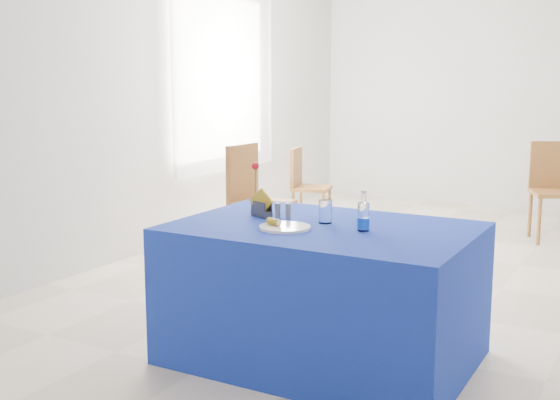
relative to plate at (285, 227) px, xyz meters
The scene contains 16 objects.
floor 2.16m from the plate, 84.69° to the left, with size 7.00×7.00×0.00m, color beige.
room_shell 2.24m from the plate, 84.69° to the left, with size 7.00×7.00×7.00m.
window_pane 3.70m from the plate, 129.12° to the left, with size 0.04×1.50×1.60m, color white.
curtain 3.66m from the plate, 128.25° to the left, with size 0.04×1.75×1.85m, color white.
plate is the anchor object (origin of this frame).
drinking_glass 0.28m from the plate, 62.69° to the left, with size 0.07×0.07×0.13m, color white.
salt_shaker 0.31m from the plate, 126.36° to the left, with size 0.03×0.03×0.09m, color slate.
pepper_shaker 0.29m from the plate, 114.88° to the left, with size 0.03×0.03×0.09m, color slate.
blue_table 0.45m from the plate, 50.80° to the left, with size 1.60×1.10×0.76m.
water_bottle 0.42m from the plate, 22.22° to the left, with size 0.06×0.06×0.21m.
napkin_holder 0.36m from the plate, 140.73° to the left, with size 0.15×0.10×0.17m.
rose_vase 0.57m from the plate, 137.43° to the left, with size 0.05×0.05×0.30m.
chair_bg_left 4.02m from the plate, 78.38° to the left, with size 0.56×0.56×0.95m.
chair_win_a 2.32m from the plate, 125.45° to the left, with size 0.46×0.46×0.99m.
chair_win_b 3.66m from the plate, 115.44° to the left, with size 0.45×0.45×0.84m.
banana_pieces 0.07m from the plate, behind, with size 0.09×0.06×0.04m.
Camera 1 is at (1.57, -5.21, 1.55)m, focal length 45.00 mm.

